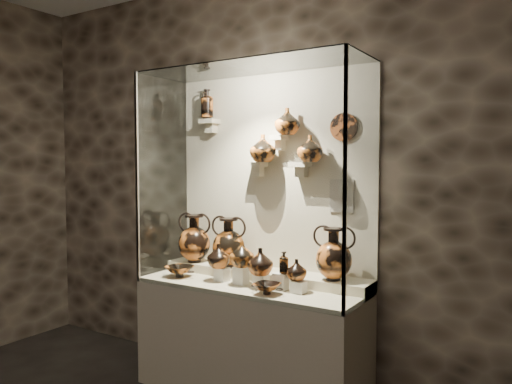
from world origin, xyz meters
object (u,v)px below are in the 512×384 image
jug_b (242,254)px  jug_e (297,270)px  amphora_left (195,238)px  amphora_mid (229,242)px  jug_a (219,256)px  kylix_left (180,270)px  amphora_right (334,254)px  jug_c (261,262)px  ovoid_vase_a (263,148)px  kylix_right (267,287)px  ovoid_vase_b (287,121)px  lekythos_tall (207,102)px  ovoid_vase_c (310,149)px  lekythos_small (284,261)px

jug_b → jug_e: 0.43m
amphora_left → amphora_mid: 0.34m
jug_a → kylix_left: 0.37m
amphora_right → jug_e: bearing=-145.7°
jug_c → amphora_left: bearing=150.8°
amphora_mid → jug_e: 0.72m
jug_c → kylix_left: bearing=169.7°
amphora_right → ovoid_vase_a: ovoid_vase_a is taller
amphora_mid → jug_a: size_ratio=2.13×
kylix_right → ovoid_vase_b: (-0.06, 0.39, 1.14)m
lekythos_tall → jug_c: bearing=-14.3°
jug_a → jug_e: 0.64m
jug_e → kylix_left: size_ratio=0.56×
kylix_left → ovoid_vase_b: 1.40m
kylix_left → kylix_right: (0.83, -0.08, -0.01)m
kylix_right → lekythos_tall: (-0.82, 0.43, 1.33)m
jug_a → kylix_left: jug_a is taller
amphora_mid → kylix_right: 0.67m
jug_e → kylix_right: (-0.14, -0.16, -0.11)m
jug_a → lekythos_tall: lekythos_tall is taller
amphora_left → jug_e: 1.05m
jug_e → lekythos_tall: bearing=167.6°
jug_b → ovoid_vase_a: 0.81m
amphora_left → lekythos_tall: 1.12m
amphora_right → lekythos_tall: lekythos_tall is taller
amphora_mid → ovoid_vase_b: bearing=27.1°
jug_a → amphora_left: bearing=174.4°
kylix_left → ovoid_vase_c: (0.95, 0.31, 0.93)m
lekythos_small → ovoid_vase_b: ovoid_vase_b is taller
lekythos_small → amphora_left: bearing=167.8°
ovoid_vase_a → ovoid_vase_c: 0.39m
amphora_mid → ovoid_vase_b: 1.04m
jug_b → jug_e: bearing=-9.7°
jug_a → lekythos_tall: size_ratio=0.65×
jug_e → kylix_right: 0.24m
lekythos_tall → ovoid_vase_b: bearing=6.2°
ovoid_vase_c → jug_b: bearing=-161.0°
jug_b → kylix_right: jug_b is taller
jug_b → lekythos_small: 0.35m
lekythos_tall → jug_b: bearing=-20.1°
ovoid_vase_c → jug_a: bearing=-170.5°
amphora_right → kylix_right: 0.52m
lekythos_small → jug_b: bearing=179.7°
lekythos_tall → jug_a: bearing=-33.2°
amphora_right → jug_c: (-0.47, -0.21, -0.07)m
ovoid_vase_a → ovoid_vase_c: (0.39, 0.01, -0.01)m
amphora_left → jug_a: 0.44m
amphora_left → lekythos_small: 0.97m
amphora_left → kylix_left: amphora_left is taller
amphora_right → jug_a: (-0.83, -0.21, -0.06)m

